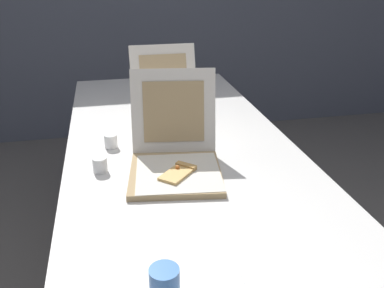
{
  "coord_description": "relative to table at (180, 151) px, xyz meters",
  "views": [
    {
      "loc": [
        -0.29,
        -1.02,
        1.49
      ],
      "look_at": [
        0.02,
        0.44,
        0.82
      ],
      "focal_mm": 38.66,
      "sensor_mm": 36.0,
      "label": 1
    }
  ],
  "objects": [
    {
      "name": "cup_white_mid",
      "position": [
        -0.29,
        0.0,
        0.07
      ],
      "size": [
        0.05,
        0.05,
        0.06
      ],
      "primitive_type": "cylinder",
      "color": "white",
      "rests_on": "table"
    },
    {
      "name": "cup_printed_front",
      "position": [
        -0.2,
        -0.89,
        0.09
      ],
      "size": [
        0.07,
        0.07,
        0.09
      ],
      "primitive_type": "cylinder",
      "color": "#477FCC",
      "rests_on": "table"
    },
    {
      "name": "cup_white_near_center",
      "position": [
        -0.34,
        -0.21,
        0.07
      ],
      "size": [
        0.05,
        0.05,
        0.06
      ],
      "primitive_type": "cylinder",
      "color": "white",
      "rests_on": "table"
    },
    {
      "name": "table",
      "position": [
        0.0,
        0.0,
        0.0
      ],
      "size": [
        0.96,
        2.2,
        0.76
      ],
      "color": "silver",
      "rests_on": "ground"
    },
    {
      "name": "pizza_box_middle",
      "position": [
        -0.01,
        0.24,
        0.1
      ],
      "size": [
        0.33,
        0.42,
        0.34
      ],
      "rotation": [
        0.0,
        0.0,
        -0.0
      ],
      "color": "tan",
      "rests_on": "table"
    },
    {
      "name": "napkin_pile",
      "position": [
        0.07,
        -0.92,
        0.05
      ],
      "size": [
        0.16,
        0.15,
        0.01
      ],
      "color": "white",
      "rests_on": "table"
    },
    {
      "name": "pizza_box_front",
      "position": [
        -0.06,
        -0.27,
        0.1
      ],
      "size": [
        0.39,
        0.44,
        0.35
      ],
      "rotation": [
        0.0,
        0.0,
        -0.15
      ],
      "color": "tan",
      "rests_on": "table"
    }
  ]
}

